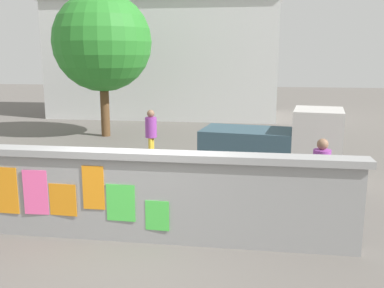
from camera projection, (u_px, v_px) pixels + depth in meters
The scene contains 10 objects.
ground at pixel (201, 146), 15.40m from camera, with size 60.00×60.00×0.00m, color #605B56.
poster_wall at pixel (142, 195), 7.49m from camera, with size 7.51×0.42×1.60m.
auto_rickshaw_truck at pixel (278, 144), 11.43m from camera, with size 3.78×1.99×1.85m.
motorcycle at pixel (70, 167), 10.75m from camera, with size 1.90×0.56×0.87m.
bicycle_near at pixel (119, 188), 9.40m from camera, with size 1.71×0.44×0.95m.
bicycle_far at pixel (190, 201), 8.56m from camera, with size 1.71×0.44×0.95m.
person_walking at pixel (321, 170), 8.46m from camera, with size 0.41×0.41×1.62m.
person_bystander at pixel (151, 131), 12.81m from camera, with size 0.35×0.35×1.62m.
tree_roadside at pixel (102, 42), 16.66m from camera, with size 3.80×3.80×5.58m.
building_background at pixel (166, 56), 23.01m from camera, with size 11.83×5.36×6.28m.
Camera 1 is at (1.90, -6.95, 3.20)m, focal length 40.52 mm.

